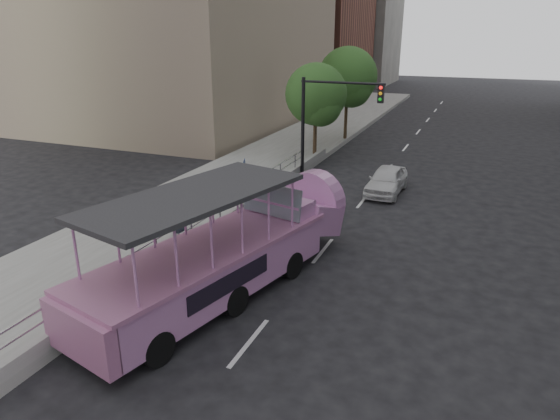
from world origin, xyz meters
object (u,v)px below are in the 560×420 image
object	(u,v)px
car	(387,180)
pedestrian_far	(179,213)
traffic_signal	(326,113)
parking_sign	(245,182)
street_tree_far	(349,79)
duck_boat	(232,249)
street_tree_near	(317,97)

from	to	relation	value
car	pedestrian_far	bearing A→B (deg)	-122.93
pedestrian_far	traffic_signal	world-z (taller)	traffic_signal
parking_sign	street_tree_far	xyz separation A→B (m)	(-0.15, 16.08, 2.71)
traffic_signal	street_tree_far	xyz separation A→B (m)	(-1.40, 9.43, 0.81)
duck_boat	car	world-z (taller)	duck_boat
pedestrian_far	duck_boat	bearing A→B (deg)	-114.13
pedestrian_far	traffic_signal	size ratio (longest dim) A/B	0.29
duck_boat	street_tree_far	distance (m)	21.84
parking_sign	street_tree_far	distance (m)	16.31
duck_boat	pedestrian_far	size ratio (longest dim) A/B	6.82
street_tree_far	street_tree_near	bearing A→B (deg)	-91.91
parking_sign	pedestrian_far	bearing A→B (deg)	-114.23
pedestrian_far	street_tree_far	world-z (taller)	street_tree_far
street_tree_far	duck_boat	bearing A→B (deg)	-83.68
traffic_signal	street_tree_far	bearing A→B (deg)	98.43
duck_boat	parking_sign	size ratio (longest dim) A/B	4.13
duck_boat	traffic_signal	distance (m)	12.31
car	street_tree_far	distance (m)	12.01
parking_sign	street_tree_near	distance (m)	10.33
car	street_tree_far	bearing A→B (deg)	116.94
traffic_signal	car	bearing A→B (deg)	-15.14
pedestrian_far	parking_sign	bearing A→B (deg)	-12.73
street_tree_near	street_tree_far	xyz separation A→B (m)	(0.20, 6.00, 0.49)
car	parking_sign	bearing A→B (deg)	-127.44
street_tree_near	street_tree_far	world-z (taller)	street_tree_far
duck_boat	street_tree_far	xyz separation A→B (m)	(-2.38, 21.49, 3.06)
pedestrian_far	street_tree_near	bearing A→B (deg)	7.30
traffic_signal	street_tree_near	distance (m)	3.80
duck_boat	car	bearing A→B (deg)	77.56
car	pedestrian_far	xyz separation A→B (m)	(-5.99, -8.60, 0.42)
duck_boat	street_tree_near	distance (m)	15.92
parking_sign	street_tree_far	bearing A→B (deg)	90.52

